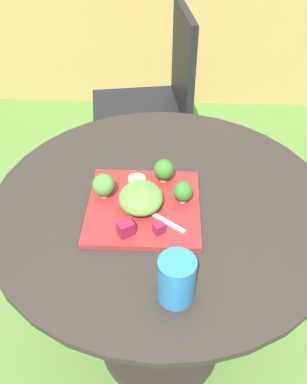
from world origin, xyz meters
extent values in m
plane|color=#4C7533|center=(0.00, 0.00, 0.00)|extent=(12.00, 12.00, 0.00)
cylinder|color=#28231E|center=(0.00, 0.00, 0.70)|extent=(0.91, 0.91, 0.02)
cylinder|color=#28231E|center=(0.00, 0.00, 0.37)|extent=(0.06, 0.06, 0.65)
cylinder|color=#28231E|center=(0.00, 0.00, 0.02)|extent=(0.44, 0.44, 0.04)
cube|color=black|center=(-0.13, 0.94, 0.43)|extent=(0.50, 0.50, 0.03)
cube|color=black|center=(0.07, 0.97, 0.68)|extent=(0.10, 0.42, 0.45)
cylinder|color=black|center=(-0.34, 1.09, 0.22)|extent=(0.02, 0.02, 0.43)
cylinder|color=black|center=(-0.28, 0.73, 0.22)|extent=(0.02, 0.02, 0.43)
cylinder|color=black|center=(0.02, 1.14, 0.22)|extent=(0.02, 0.02, 0.43)
cylinder|color=black|center=(0.07, 0.79, 0.22)|extent=(0.02, 0.02, 0.43)
cube|color=maroon|center=(-0.05, -0.04, 0.72)|extent=(0.28, 0.28, 0.01)
cylinder|color=#236BA8|center=(0.03, -0.30, 0.77)|extent=(0.08, 0.08, 0.11)
cylinder|color=#1E5B8F|center=(0.03, -0.30, 0.75)|extent=(0.07, 0.07, 0.08)
cube|color=silver|center=(0.01, -0.10, 0.73)|extent=(0.09, 0.07, 0.00)
cube|color=silver|center=(-0.05, -0.06, 0.73)|extent=(0.05, 0.05, 0.00)
ellipsoid|color=#519338|center=(-0.05, -0.05, 0.76)|extent=(0.11, 0.12, 0.06)
cylinder|color=#99B770|center=(-0.15, -0.01, 0.73)|extent=(0.02, 0.02, 0.01)
sphere|color=#427F33|center=(-0.15, -0.01, 0.76)|extent=(0.06, 0.06, 0.06)
cylinder|color=#99B770|center=(0.00, 0.06, 0.73)|extent=(0.02, 0.02, 0.01)
sphere|color=#2D6623|center=(0.00, 0.06, 0.76)|extent=(0.06, 0.06, 0.06)
cylinder|color=#99B770|center=(0.05, -0.02, 0.73)|extent=(0.02, 0.02, 0.01)
sphere|color=#2D6623|center=(0.05, -0.02, 0.76)|extent=(0.05, 0.05, 0.05)
cylinder|color=#8EB766|center=(-0.07, 0.06, 0.73)|extent=(0.05, 0.05, 0.01)
cube|color=maroon|center=(-0.01, -0.14, 0.74)|extent=(0.03, 0.03, 0.03)
cube|color=maroon|center=(-0.08, -0.14, 0.74)|extent=(0.05, 0.04, 0.04)
camera|label=1|loc=(0.01, -0.82, 1.44)|focal=38.91mm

